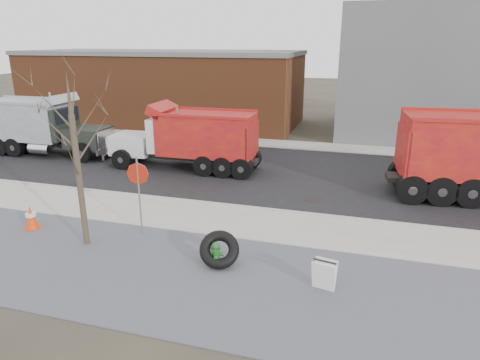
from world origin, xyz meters
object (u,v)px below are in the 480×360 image
(truck_tire, at_px, (219,250))
(dump_truck_red_b, at_px, (190,137))
(sandwich_board, at_px, (324,275))
(dump_truck_grey, at_px, (40,124))
(stop_sign, at_px, (138,182))
(fire_hydrant, at_px, (216,256))

(truck_tire, relative_size, dump_truck_red_b, 0.18)
(truck_tire, xyz_separation_m, sandwich_board, (2.90, -0.45, -0.06))
(sandwich_board, xyz_separation_m, dump_truck_red_b, (-7.28, 8.89, 1.17))
(sandwich_board, distance_m, dump_truck_red_b, 11.55)
(dump_truck_grey, bearing_deg, stop_sign, -37.80)
(dump_truck_red_b, xyz_separation_m, dump_truck_grey, (-8.88, 0.45, 0.07))
(fire_hydrant, xyz_separation_m, sandwich_board, (2.98, -0.34, 0.09))
(stop_sign, bearing_deg, dump_truck_red_b, 113.66)
(stop_sign, height_order, dump_truck_red_b, dump_truck_red_b)
(fire_hydrant, bearing_deg, dump_truck_grey, 123.51)
(stop_sign, relative_size, dump_truck_grey, 0.36)
(sandwich_board, height_order, dump_truck_red_b, dump_truck_red_b)
(truck_tire, xyz_separation_m, stop_sign, (-3.07, 1.23, 1.30))
(stop_sign, bearing_deg, dump_truck_grey, 156.42)
(sandwich_board, bearing_deg, truck_tire, -176.60)
(fire_hydrant, relative_size, dump_truck_grey, 0.10)
(dump_truck_red_b, bearing_deg, fire_hydrant, 115.78)
(stop_sign, distance_m, dump_truck_grey, 12.75)
(sandwich_board, xyz_separation_m, dump_truck_grey, (-16.16, 9.34, 1.24))
(fire_hydrant, distance_m, dump_truck_grey, 16.01)
(stop_sign, bearing_deg, sandwich_board, -2.23)
(stop_sign, bearing_deg, fire_hydrant, -10.49)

